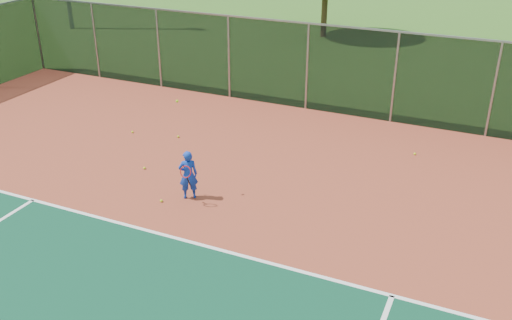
{
  "coord_description": "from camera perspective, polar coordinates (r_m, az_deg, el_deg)",
  "views": [
    {
      "loc": [
        3.2,
        -6.02,
        7.12
      ],
      "look_at": [
        -1.77,
        5.0,
        1.3
      ],
      "focal_mm": 40.0,
      "sensor_mm": 36.0,
      "label": 1
    }
  ],
  "objects": [
    {
      "name": "practice_ball_1",
      "position": [
        16.13,
        -11.09,
        -0.79
      ],
      "size": [
        0.07,
        0.07,
        0.07
      ],
      "primitive_type": "sphere",
      "color": "#BDDC19",
      "rests_on": "court_apron"
    },
    {
      "name": "practice_ball_2",
      "position": [
        17.3,
        15.59,
        0.6
      ],
      "size": [
        0.07,
        0.07,
        0.07
      ],
      "primitive_type": "sphere",
      "color": "#BDDC19",
      "rests_on": "court_apron"
    },
    {
      "name": "practice_ball_4",
      "position": [
        14.41,
        -9.44,
        -4.04
      ],
      "size": [
        0.07,
        0.07,
        0.07
      ],
      "primitive_type": "sphere",
      "color": "#BDDC19",
      "rests_on": "court_apron"
    },
    {
      "name": "court_apron",
      "position": [
        11.18,
        2.01,
        -13.78
      ],
      "size": [
        30.0,
        20.0,
        0.02
      ],
      "primitive_type": "cube",
      "color": "#9C3E27",
      "rests_on": "ground"
    },
    {
      "name": "practice_ball_0",
      "position": [
        17.99,
        -7.79,
        2.34
      ],
      "size": [
        0.07,
        0.07,
        0.07
      ],
      "primitive_type": "sphere",
      "color": "#BDDC19",
      "rests_on": "court_apron"
    },
    {
      "name": "tennis_player",
      "position": [
        14.22,
        -6.8,
        -1.46
      ],
      "size": [
        0.59,
        0.67,
        2.54
      ],
      "color": "#1135A8",
      "rests_on": "court_apron"
    },
    {
      "name": "practice_ball_3",
      "position": [
        18.6,
        -12.25,
        2.77
      ],
      "size": [
        0.07,
        0.07,
        0.07
      ],
      "primitive_type": "sphere",
      "color": "#BDDC19",
      "rests_on": "court_apron"
    },
    {
      "name": "fence_back",
      "position": [
        19.13,
        13.72,
        8.08
      ],
      "size": [
        30.0,
        0.06,
        3.03
      ],
      "color": "black",
      "rests_on": "court_apron"
    }
  ]
}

